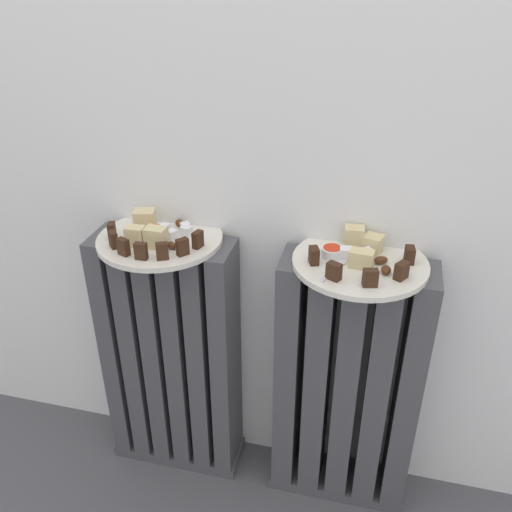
% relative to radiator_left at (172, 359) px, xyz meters
% --- Properties ---
extents(radiator_left, '(0.35, 0.12, 0.68)m').
position_rel_radiator_left_xyz_m(radiator_left, '(0.00, 0.00, 0.00)').
color(radiator_left, '#47474C').
rests_on(radiator_left, ground_plane).
extents(radiator_right, '(0.35, 0.12, 0.68)m').
position_rel_radiator_left_xyz_m(radiator_right, '(0.45, -0.00, -0.00)').
color(radiator_right, '#47474C').
rests_on(radiator_right, ground_plane).
extents(plate_left, '(0.28, 0.28, 0.01)m').
position_rel_radiator_left_xyz_m(plate_left, '(0.00, -0.00, 0.35)').
color(plate_left, silver).
rests_on(plate_left, radiator_left).
extents(plate_right, '(0.28, 0.28, 0.01)m').
position_rel_radiator_left_xyz_m(plate_right, '(0.45, -0.00, 0.35)').
color(plate_right, silver).
rests_on(plate_right, radiator_right).
extents(dark_cake_slice_left_0, '(0.02, 0.03, 0.04)m').
position_rel_radiator_left_xyz_m(dark_cake_slice_left_0, '(-0.10, -0.03, 0.37)').
color(dark_cake_slice_left_0, '#382114').
rests_on(dark_cake_slice_left_0, plate_left).
extents(dark_cake_slice_left_1, '(0.03, 0.03, 0.04)m').
position_rel_radiator_left_xyz_m(dark_cake_slice_left_1, '(-0.08, -0.07, 0.37)').
color(dark_cake_slice_left_1, '#382114').
rests_on(dark_cake_slice_left_1, plate_left).
extents(dark_cake_slice_left_2, '(0.03, 0.02, 0.04)m').
position_rel_radiator_left_xyz_m(dark_cake_slice_left_2, '(-0.04, -0.10, 0.37)').
color(dark_cake_slice_left_2, '#382114').
rests_on(dark_cake_slice_left_2, plate_left).
extents(dark_cake_slice_left_3, '(0.03, 0.02, 0.04)m').
position_rel_radiator_left_xyz_m(dark_cake_slice_left_3, '(0.00, -0.10, 0.37)').
color(dark_cake_slice_left_3, '#382114').
rests_on(dark_cake_slice_left_3, plate_left).
extents(dark_cake_slice_left_4, '(0.03, 0.02, 0.04)m').
position_rel_radiator_left_xyz_m(dark_cake_slice_left_4, '(0.05, -0.09, 0.37)').
color(dark_cake_slice_left_4, '#382114').
rests_on(dark_cake_slice_left_4, plate_left).
extents(dark_cake_slice_left_5, '(0.03, 0.03, 0.04)m').
position_rel_radiator_left_xyz_m(dark_cake_slice_left_5, '(0.08, -0.07, 0.37)').
color(dark_cake_slice_left_5, '#382114').
rests_on(dark_cake_slice_left_5, plate_left).
extents(dark_cake_slice_left_6, '(0.02, 0.03, 0.04)m').
position_rel_radiator_left_xyz_m(dark_cake_slice_left_6, '(0.10, -0.03, 0.37)').
color(dark_cake_slice_left_6, '#382114').
rests_on(dark_cake_slice_left_6, plate_left).
extents(marble_cake_slice_left_0, '(0.05, 0.03, 0.04)m').
position_rel_radiator_left_xyz_m(marble_cake_slice_left_0, '(0.01, -0.05, 0.38)').
color(marble_cake_slice_left_0, beige).
rests_on(marble_cake_slice_left_0, plate_left).
extents(marble_cake_slice_left_1, '(0.05, 0.05, 0.05)m').
position_rel_radiator_left_xyz_m(marble_cake_slice_left_1, '(-0.05, 0.03, 0.38)').
color(marble_cake_slice_left_1, beige).
rests_on(marble_cake_slice_left_1, plate_left).
extents(marble_cake_slice_left_2, '(0.04, 0.03, 0.04)m').
position_rel_radiator_left_xyz_m(marble_cake_slice_left_2, '(-0.03, -0.05, 0.38)').
color(marble_cake_slice_left_2, beige).
rests_on(marble_cake_slice_left_2, plate_left).
extents(turkish_delight_left_0, '(0.03, 0.03, 0.02)m').
position_rel_radiator_left_xyz_m(turkish_delight_left_0, '(0.00, 0.02, 0.37)').
color(turkish_delight_left_0, white).
rests_on(turkish_delight_left_0, plate_left).
extents(turkish_delight_left_1, '(0.03, 0.03, 0.02)m').
position_rel_radiator_left_xyz_m(turkish_delight_left_1, '(0.06, 0.02, 0.37)').
color(turkish_delight_left_1, white).
rests_on(turkish_delight_left_1, plate_left).
extents(turkish_delight_left_2, '(0.03, 0.03, 0.02)m').
position_rel_radiator_left_xyz_m(turkish_delight_left_2, '(0.05, 0.04, 0.36)').
color(turkish_delight_left_2, white).
rests_on(turkish_delight_left_2, plate_left).
extents(turkish_delight_left_3, '(0.03, 0.03, 0.02)m').
position_rel_radiator_left_xyz_m(turkish_delight_left_3, '(0.03, -0.00, 0.37)').
color(turkish_delight_left_3, white).
rests_on(turkish_delight_left_3, plate_left).
extents(medjool_date_left_0, '(0.03, 0.03, 0.02)m').
position_rel_radiator_left_xyz_m(medjool_date_left_0, '(0.02, 0.06, 0.36)').
color(medjool_date_left_0, '#4C2814').
rests_on(medjool_date_left_0, plate_left).
extents(medjool_date_left_1, '(0.03, 0.03, 0.02)m').
position_rel_radiator_left_xyz_m(medjool_date_left_1, '(0.05, -0.05, 0.36)').
color(medjool_date_left_1, '#4C2814').
rests_on(medjool_date_left_1, plate_left).
extents(jam_bowl_left, '(0.04, 0.04, 0.02)m').
position_rel_radiator_left_xyz_m(jam_bowl_left, '(-0.01, 0.00, 0.37)').
color(jam_bowl_left, white).
rests_on(jam_bowl_left, plate_left).
extents(dark_cake_slice_right_0, '(0.03, 0.03, 0.04)m').
position_rel_radiator_left_xyz_m(dark_cake_slice_right_0, '(0.35, -0.03, 0.37)').
color(dark_cake_slice_right_0, '#382114').
rests_on(dark_cake_slice_right_0, plate_right).
extents(dark_cake_slice_right_1, '(0.03, 0.03, 0.04)m').
position_rel_radiator_left_xyz_m(dark_cake_slice_right_1, '(0.40, -0.09, 0.37)').
color(dark_cake_slice_right_1, '#382114').
rests_on(dark_cake_slice_right_1, plate_right).
extents(dark_cake_slice_right_2, '(0.03, 0.02, 0.04)m').
position_rel_radiator_left_xyz_m(dark_cake_slice_right_2, '(0.47, -0.10, 0.37)').
color(dark_cake_slice_right_2, '#382114').
rests_on(dark_cake_slice_right_2, plate_right).
extents(dark_cake_slice_right_3, '(0.03, 0.03, 0.04)m').
position_rel_radiator_left_xyz_m(dark_cake_slice_right_3, '(0.53, -0.05, 0.37)').
color(dark_cake_slice_right_3, '#382114').
rests_on(dark_cake_slice_right_3, plate_right).
extents(dark_cake_slice_right_4, '(0.02, 0.03, 0.04)m').
position_rel_radiator_left_xyz_m(dark_cake_slice_right_4, '(0.54, 0.01, 0.37)').
color(dark_cake_slice_right_4, '#382114').
rests_on(dark_cake_slice_right_4, plate_right).
extents(marble_cake_slice_right_0, '(0.04, 0.04, 0.05)m').
position_rel_radiator_left_xyz_m(marble_cake_slice_right_0, '(0.43, 0.05, 0.38)').
color(marble_cake_slice_right_0, beige).
rests_on(marble_cake_slice_right_0, plate_right).
extents(marble_cake_slice_right_1, '(0.05, 0.03, 0.04)m').
position_rel_radiator_left_xyz_m(marble_cake_slice_right_1, '(0.45, -0.03, 0.37)').
color(marble_cake_slice_right_1, beige).
rests_on(marble_cake_slice_right_1, plate_right).
extents(marble_cake_slice_right_2, '(0.05, 0.05, 0.04)m').
position_rel_radiator_left_xyz_m(marble_cake_slice_right_2, '(0.47, 0.04, 0.37)').
color(marble_cake_slice_right_2, beige).
rests_on(marble_cake_slice_right_2, plate_right).
extents(turkish_delight_right_0, '(0.03, 0.03, 0.02)m').
position_rel_radiator_left_xyz_m(turkish_delight_right_0, '(0.42, 0.00, 0.37)').
color(turkish_delight_right_0, white).
rests_on(turkish_delight_right_0, plate_right).
extents(turkish_delight_right_1, '(0.03, 0.03, 0.02)m').
position_rel_radiator_left_xyz_m(turkish_delight_right_1, '(0.46, 0.01, 0.37)').
color(turkish_delight_right_1, white).
rests_on(turkish_delight_right_1, plate_right).
extents(medjool_date_right_0, '(0.02, 0.03, 0.02)m').
position_rel_radiator_left_xyz_m(medjool_date_right_0, '(0.50, -0.04, 0.36)').
color(medjool_date_right_0, '#4C2814').
rests_on(medjool_date_right_0, plate_right).
extents(medjool_date_right_1, '(0.03, 0.03, 0.02)m').
position_rel_radiator_left_xyz_m(medjool_date_right_1, '(0.49, -0.00, 0.36)').
color(medjool_date_right_1, '#4C2814').
rests_on(medjool_date_right_1, plate_right).
extents(medjool_date_right_2, '(0.02, 0.02, 0.02)m').
position_rel_radiator_left_xyz_m(medjool_date_right_2, '(0.46, -0.07, 0.36)').
color(medjool_date_right_2, '#4C2814').
rests_on(medjool_date_right_2, plate_right).
extents(medjool_date_right_3, '(0.03, 0.03, 0.02)m').
position_rel_radiator_left_xyz_m(medjool_date_right_3, '(0.45, 0.08, 0.36)').
color(medjool_date_right_3, '#4C2814').
rests_on(medjool_date_right_3, plate_right).
extents(jam_bowl_right, '(0.05, 0.05, 0.02)m').
position_rel_radiator_left_xyz_m(jam_bowl_right, '(0.39, 0.00, 0.37)').
color(jam_bowl_right, white).
rests_on(jam_bowl_right, plate_right).
extents(fork, '(0.05, 0.10, 0.00)m').
position_rel_radiator_left_xyz_m(fork, '(0.40, -0.05, 0.36)').
color(fork, silver).
rests_on(fork, plate_right).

